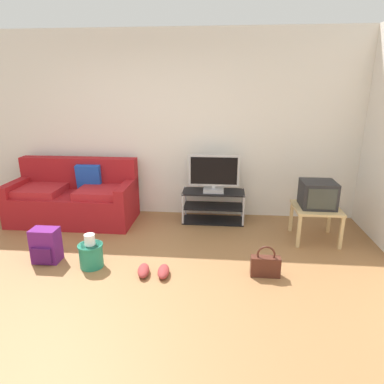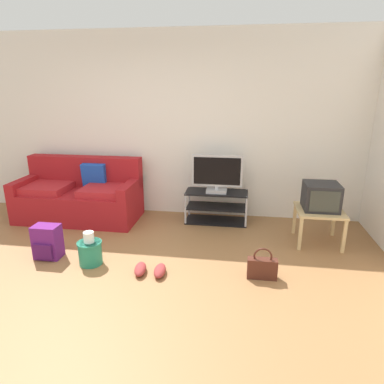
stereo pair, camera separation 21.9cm
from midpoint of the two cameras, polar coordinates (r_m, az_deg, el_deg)
The scene contains 11 objects.
ground_plane at distance 3.45m, azimuth -15.73°, elevation -17.48°, with size 9.00×9.80×0.02m, color olive.
wall_back at distance 5.23m, azimuth -7.46°, elevation 10.88°, with size 9.00×0.10×2.70m, color silver.
couch at distance 5.35m, azimuth -20.16°, elevation -1.00°, with size 1.77×0.82×0.90m.
tv_stand at distance 5.02m, azimuth 2.33°, elevation -2.41°, with size 0.89×0.39×0.46m.
flat_tv at distance 4.85m, azimuth 2.38°, elevation 3.04°, with size 0.72×0.22×0.54m.
side_table at distance 4.60m, azimuth 18.80°, elevation -3.15°, with size 0.57×0.57×0.45m.
crt_tv at distance 4.55m, azimuth 19.03°, elevation -0.36°, with size 0.42×0.40×0.33m.
backpack at distance 4.28m, azimuth -24.62°, elevation -8.17°, with size 0.30×0.27×0.40m.
handbag at distance 3.71m, azimuth 10.50°, elevation -12.00°, with size 0.31×0.11×0.34m.
cleaning_bucket at distance 4.00m, azimuth -18.09°, elevation -9.77°, with size 0.27×0.27×0.39m.
sneakers_pair at distance 3.74m, azimuth -8.18°, elevation -12.97°, with size 0.37×0.29×0.09m.
Camera 1 is at (1.03, -2.64, 1.92)m, focal length 31.87 mm.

